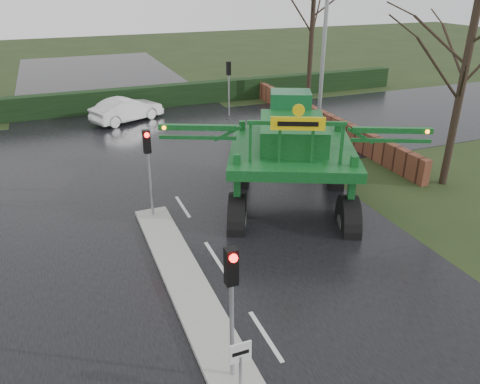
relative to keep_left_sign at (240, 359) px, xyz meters
name	(u,v)px	position (x,y,z in m)	size (l,w,h in m)	color
ground	(265,336)	(1.30, 1.50, -1.06)	(140.00, 140.00, 0.00)	black
road_main	(171,188)	(1.30, 11.50, -1.05)	(14.00, 80.00, 0.02)	black
road_cross	(144,146)	(1.30, 17.50, -1.05)	(80.00, 12.00, 0.02)	black
median_island	(185,281)	(0.00, 4.50, -0.97)	(1.20, 10.00, 0.16)	gray
hedge_row	(120,100)	(1.30, 25.50, -0.31)	(44.00, 0.90, 1.50)	black
brick_wall	(312,116)	(11.80, 17.50, -0.46)	(0.40, 20.00, 1.20)	#592D1E
keep_left_sign	(240,359)	(0.00, 0.00, 0.00)	(0.50, 0.07, 1.35)	gray
traffic_signal_near	(232,287)	(0.00, 0.49, 1.53)	(0.26, 0.33, 3.52)	gray
traffic_signal_mid	(148,155)	(0.00, 8.99, 1.53)	(0.26, 0.33, 3.52)	gray
traffic_signal_far	(229,76)	(7.80, 21.51, 1.53)	(0.26, 0.33, 3.52)	gray
street_light_right	(319,33)	(9.49, 13.50, 4.93)	(3.85, 0.30, 10.00)	gray
tree_right_near	(466,65)	(12.80, 7.50, 4.14)	(5.60, 5.60, 9.64)	black
tree_right_far	(313,8)	(14.30, 22.50, 5.44)	(7.00, 7.00, 12.05)	black
crop_sprayer	(237,152)	(2.98, 7.72, 1.67)	(9.48, 7.83, 5.77)	black
white_sedan	(128,121)	(1.32, 22.63, -1.06)	(1.60, 4.60, 1.51)	silver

